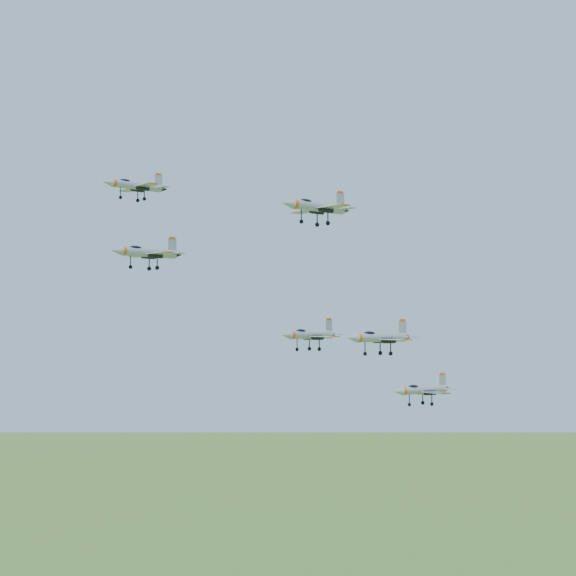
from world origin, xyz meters
name	(u,v)px	position (x,y,z in m)	size (l,w,h in m)	color
jet_lead	(135,185)	(-12.73, 10.96, 155.51)	(10.92, 9.19, 2.93)	#9A9DA5
jet_left_high	(146,252)	(-13.50, 2.70, 144.79)	(11.49, 9.72, 3.10)	#9A9DA5
jet_right_high	(316,207)	(3.61, -14.91, 150.07)	(11.62, 9.78, 3.12)	#9A9DA5
jet_left_low	(309,335)	(16.33, 9.72, 133.13)	(12.55, 10.66, 3.41)	#9A9DA5
jet_right_low	(379,337)	(13.27, -15.02, 133.06)	(11.63, 9.69, 3.11)	#9A9DA5
jet_trail	(422,390)	(31.71, 0.03, 124.26)	(12.14, 10.04, 3.24)	#9A9DA5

